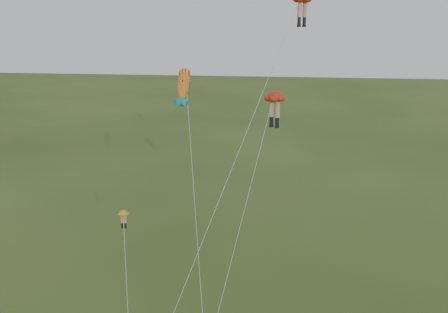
# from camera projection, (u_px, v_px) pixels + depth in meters

# --- Properties ---
(legs_kite_red_high) EXTENTS (9.60, 12.52, 22.56)m
(legs_kite_red_high) POSITION_uv_depth(u_px,v_px,m) (300.00, 7.00, 35.31)
(legs_kite_red_high) COLOR #B32912
(legs_kite_red_high) RESTS_ON ground
(legs_kite_red_mid) EXTENTS (4.81, 10.36, 15.84)m
(legs_kite_red_mid) POSITION_uv_depth(u_px,v_px,m) (274.00, 102.00, 35.54)
(legs_kite_red_mid) COLOR #B32912
(legs_kite_red_mid) RESTS_ON ground
(legs_kite_yellow) EXTENTS (2.63, 6.90, 8.09)m
(legs_kite_yellow) POSITION_uv_depth(u_px,v_px,m) (124.00, 226.00, 34.04)
(legs_kite_yellow) COLOR orange
(legs_kite_yellow) RESTS_ON ground
(fish_kite) EXTENTS (3.26, 9.09, 17.74)m
(fish_kite) POSITION_uv_depth(u_px,v_px,m) (184.00, 85.00, 34.20)
(fish_kite) COLOR gold
(fish_kite) RESTS_ON ground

